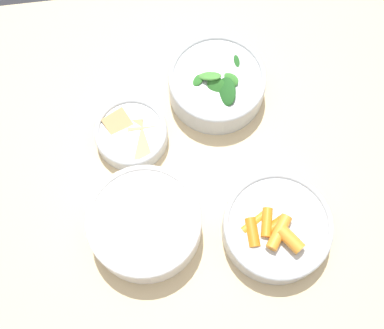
% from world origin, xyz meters
% --- Properties ---
extents(ground_plane, '(10.00, 10.00, 0.00)m').
position_xyz_m(ground_plane, '(0.00, 0.00, 0.00)').
color(ground_plane, '#2D2D33').
extents(dining_table, '(1.08, 0.79, 0.72)m').
position_xyz_m(dining_table, '(0.00, 0.00, 0.60)').
color(dining_table, beige).
rests_on(dining_table, ground_plane).
extents(bowl_carrots, '(0.18, 0.18, 0.07)m').
position_xyz_m(bowl_carrots, '(-0.09, 0.13, 0.75)').
color(bowl_carrots, silver).
rests_on(bowl_carrots, dining_table).
extents(bowl_greens, '(0.18, 0.18, 0.08)m').
position_xyz_m(bowl_greens, '(-0.03, -0.15, 0.76)').
color(bowl_greens, silver).
rests_on(bowl_greens, dining_table).
extents(bowl_beans_hotdog, '(0.19, 0.19, 0.07)m').
position_xyz_m(bowl_beans_hotdog, '(0.13, 0.10, 0.75)').
color(bowl_beans_hotdog, white).
rests_on(bowl_beans_hotdog, dining_table).
extents(bowl_cookies, '(0.13, 0.13, 0.04)m').
position_xyz_m(bowl_cookies, '(0.14, -0.07, 0.74)').
color(bowl_cookies, silver).
rests_on(bowl_cookies, dining_table).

